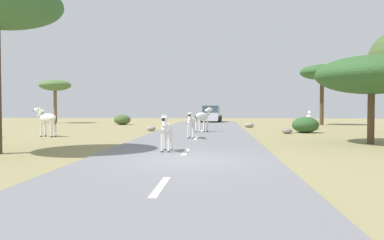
{
  "coord_description": "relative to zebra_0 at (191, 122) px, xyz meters",
  "views": [
    {
      "loc": [
        1.02,
        -11.64,
        1.65
      ],
      "look_at": [
        -0.65,
        12.75,
        0.82
      ],
      "focal_mm": 36.26,
      "sensor_mm": 36.0,
      "label": 1
    }
  ],
  "objects": [
    {
      "name": "car_0",
      "position": [
        0.61,
        21.78,
        -0.02
      ],
      "size": [
        2.28,
        4.47,
        1.74
      ],
      "rotation": [
        0.0,
        0.0,
        -0.08
      ],
      "color": "silver",
      "rests_on": "road"
    },
    {
      "name": "zebra_2",
      "position": [
        0.4,
        5.13,
        0.14
      ],
      "size": [
        1.28,
        1.43,
        1.61
      ],
      "rotation": [
        0.0,
        0.0,
        5.58
      ],
      "color": "silver",
      "rests_on": "road"
    },
    {
      "name": "tree_0",
      "position": [
        10.79,
        16.41,
        3.88
      ],
      "size": [
        3.94,
        3.94,
        5.5
      ],
      "color": "#4C3823",
      "rests_on": "ground_plane"
    },
    {
      "name": "ground_plane",
      "position": [
        0.37,
        -8.0,
        -0.87
      ],
      "size": [
        90.0,
        90.0,
        0.0
      ],
      "primitive_type": "plane",
      "color": "#8E8456"
    },
    {
      "name": "zebra_1",
      "position": [
        -0.47,
        -5.92,
        -0.01
      ],
      "size": [
        0.38,
        1.44,
        1.36
      ],
      "rotation": [
        0.0,
        0.0,
        3.14
      ],
      "color": "silver",
      "rests_on": "road"
    },
    {
      "name": "road",
      "position": [
        0.24,
        -8.0,
        -0.85
      ],
      "size": [
        6.0,
        64.0,
        0.05
      ],
      "primitive_type": "cube",
      "color": "slate",
      "rests_on": "ground_plane"
    },
    {
      "name": "bush_2",
      "position": [
        -7.5,
        15.64,
        -0.41
      ],
      "size": [
        1.55,
        1.39,
        0.93
      ],
      "primitive_type": "ellipsoid",
      "color": "#425B2D",
      "rests_on": "ground_plane"
    },
    {
      "name": "rock_2",
      "position": [
        5.61,
        4.45,
        -0.7
      ],
      "size": [
        0.62,
        0.58,
        0.34
      ],
      "primitive_type": "ellipsoid",
      "color": "gray",
      "rests_on": "ground_plane"
    },
    {
      "name": "rock_0",
      "position": [
        -3.19,
        6.47,
        -0.69
      ],
      "size": [
        0.62,
        0.47,
        0.36
      ],
      "primitive_type": "ellipsoid",
      "color": "gray",
      "rests_on": "ground_plane"
    },
    {
      "name": "tree_2",
      "position": [
        -15.2,
        18.75,
        2.92
      ],
      "size": [
        3.16,
        3.16,
        4.41
      ],
      "color": "brown",
      "rests_on": "ground_plane"
    },
    {
      "name": "zebra_4",
      "position": [
        -8.06,
        1.1,
        0.13
      ],
      "size": [
        1.68,
        0.92,
        1.67
      ],
      "rotation": [
        0.0,
        0.0,
        1.19
      ],
      "color": "silver",
      "rests_on": "ground_plane"
    },
    {
      "name": "bush_3",
      "position": [
        6.93,
        5.46,
        -0.36
      ],
      "size": [
        1.69,
        1.53,
        1.02
      ],
      "primitive_type": "ellipsoid",
      "color": "#2D5628",
      "rests_on": "ground_plane"
    },
    {
      "name": "lane_markings",
      "position": [
        0.24,
        -9.0,
        -0.82
      ],
      "size": [
        0.16,
        56.0,
        0.01
      ],
      "color": "silver",
      "rests_on": "road"
    },
    {
      "name": "tree_1",
      "position": [
        8.16,
        -1.94,
        2.18
      ],
      "size": [
        4.85,
        4.85,
        3.91
      ],
      "color": "#4C3823",
      "rests_on": "ground_plane"
    },
    {
      "name": "zebra_3",
      "position": [
        7.98,
        9.06,
        -0.03
      ],
      "size": [
        0.65,
        1.47,
        1.42
      ],
      "rotation": [
        0.0,
        0.0,
        6.01
      ],
      "color": "silver",
      "rests_on": "ground_plane"
    },
    {
      "name": "zebra_0",
      "position": [
        0.0,
        0.0,
        0.0
      ],
      "size": [
        0.43,
        1.46,
        1.38
      ],
      "rotation": [
        0.0,
        0.0,
        3.09
      ],
      "color": "silver",
      "rests_on": "road"
    },
    {
      "name": "rock_3",
      "position": [
        3.85,
        11.64,
        -0.68
      ],
      "size": [
        0.77,
        0.6,
        0.39
      ],
      "primitive_type": "ellipsoid",
      "color": "gray",
      "rests_on": "ground_plane"
    }
  ]
}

